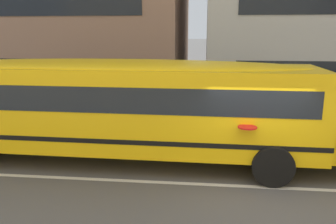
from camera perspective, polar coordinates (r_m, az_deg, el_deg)
ground_plane at (r=9.05m, az=14.28°, el=-11.99°), size 400.00×400.00×0.00m
sidewalk_far at (r=15.75m, az=10.82°, el=-0.97°), size 120.00×3.00×0.01m
lane_centreline at (r=9.05m, az=14.28°, el=-11.97°), size 110.00×0.16×0.01m
school_bus at (r=10.10m, az=-7.51°, el=1.70°), size 13.59×3.36×3.03m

